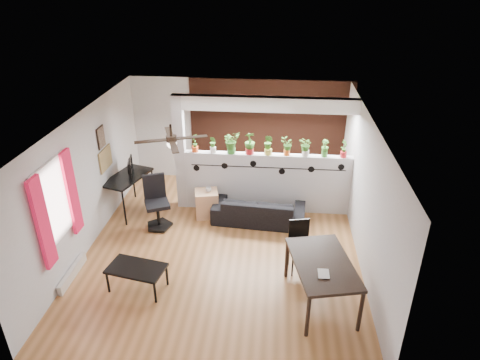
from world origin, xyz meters
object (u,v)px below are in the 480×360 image
object	(u,v)px
potted_plant_5	(287,146)
potted_plant_7	(325,148)
potted_plant_8	(344,148)
potted_plant_0	(195,143)
cup	(208,190)
dining_table	(322,266)
potted_plant_4	(268,144)
office_chair	(157,205)
potted_plant_6	(306,146)
potted_plant_2	(231,142)
ceiling_fan	(172,141)
cube_shelf	(207,204)
computer_desk	(127,180)
potted_plant_1	(213,144)
potted_plant_3	(250,143)
sofa	(259,210)
coffee_table	(136,270)
folding_chair	(299,241)

from	to	relation	value
potted_plant_5	potted_plant_7	distance (m)	0.79
potted_plant_8	potted_plant_0	bearing A→B (deg)	180.00
cup	dining_table	distance (m)	3.35
potted_plant_4	office_chair	size ratio (longest dim) A/B	0.40
potted_plant_6	potted_plant_7	world-z (taller)	potted_plant_6
potted_plant_2	potted_plant_4	distance (m)	0.79
potted_plant_4	ceiling_fan	bearing A→B (deg)	-131.63
potted_plant_2	potted_plant_0	bearing A→B (deg)	-180.00
potted_plant_5	office_chair	size ratio (longest dim) A/B	0.34
potted_plant_2	cube_shelf	bearing A→B (deg)	-141.41
potted_plant_4	dining_table	bearing A→B (deg)	-71.41
ceiling_fan	potted_plant_0	bearing A→B (deg)	89.36
computer_desk	dining_table	xyz separation A→B (m)	(4.03, -2.57, -0.06)
potted_plant_1	potted_plant_5	bearing A→B (deg)	0.00
cube_shelf	potted_plant_8	bearing A→B (deg)	-4.48
potted_plant_3	potted_plant_5	world-z (taller)	potted_plant_3
office_chair	potted_plant_7	bearing A→B (deg)	14.83
potted_plant_0	sofa	bearing A→B (deg)	-20.53
potted_plant_8	computer_desk	world-z (taller)	potted_plant_8
ceiling_fan	coffee_table	bearing A→B (deg)	-114.22
potted_plant_6	cube_shelf	bearing A→B (deg)	-169.03
potted_plant_6	potted_plant_7	bearing A→B (deg)	-0.00
potted_plant_0	folding_chair	distance (m)	3.17
cube_shelf	folding_chair	xyz separation A→B (m)	(1.95, -1.62, 0.27)
cube_shelf	folding_chair	world-z (taller)	folding_chair
potted_plant_7	cube_shelf	distance (m)	2.81
ceiling_fan	cube_shelf	xyz separation A→B (m)	(0.30, 1.40, -2.02)
office_chair	potted_plant_0	bearing A→B (deg)	53.40
potted_plant_7	computer_desk	xyz separation A→B (m)	(-4.23, -0.34, -0.77)
potted_plant_4	sofa	distance (m)	1.43
potted_plant_1	potted_plant_4	distance (m)	1.19
potted_plant_1	sofa	world-z (taller)	potted_plant_1
potted_plant_3	potted_plant_4	world-z (taller)	potted_plant_3
potted_plant_4	sofa	world-z (taller)	potted_plant_4
cup	computer_desk	xyz separation A→B (m)	(-1.80, 0.06, 0.13)
potted_plant_1	dining_table	size ratio (longest dim) A/B	0.23
potted_plant_6	cup	world-z (taller)	potted_plant_6
potted_plant_4	cup	distance (m)	1.61
potted_plant_0	potted_plant_8	bearing A→B (deg)	0.00
potted_plant_5	potted_plant_2	bearing A→B (deg)	180.00
potted_plant_0	cube_shelf	distance (m)	1.36
ceiling_fan	cube_shelf	distance (m)	2.47
potted_plant_8	dining_table	distance (m)	3.09
potted_plant_3	potted_plant_2	bearing A→B (deg)	180.00
potted_plant_5	sofa	bearing A→B (deg)	-135.60
potted_plant_4	cube_shelf	xyz separation A→B (m)	(-1.30, -0.40, -1.29)
potted_plant_7	computer_desk	world-z (taller)	potted_plant_7
potted_plant_8	dining_table	size ratio (longest dim) A/B	0.24
potted_plant_4	potted_plant_7	xyz separation A→B (m)	(1.18, -0.00, -0.04)
potted_plant_3	potted_plant_5	bearing A→B (deg)	0.00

